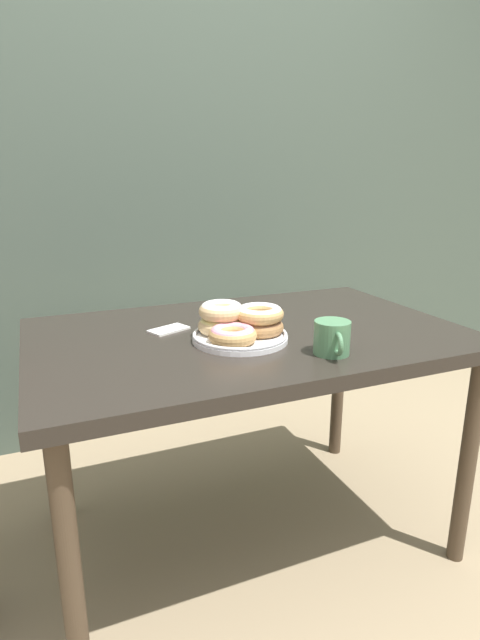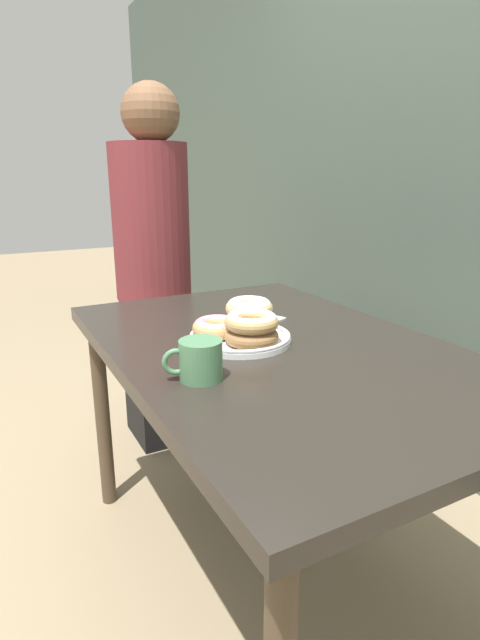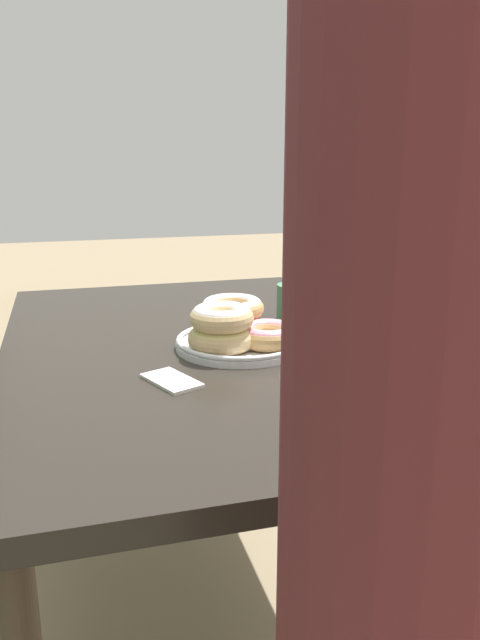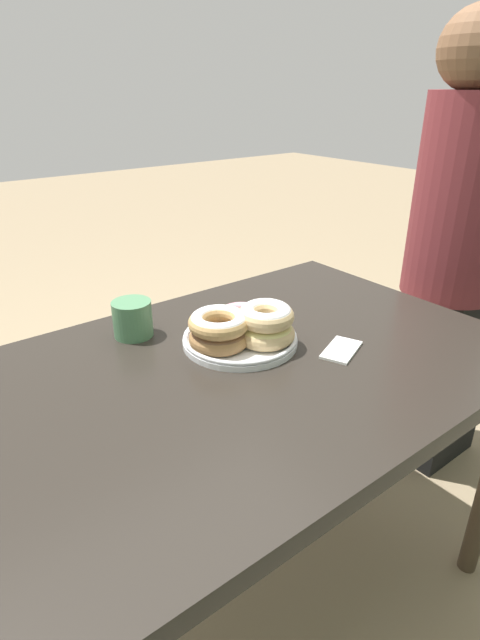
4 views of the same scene
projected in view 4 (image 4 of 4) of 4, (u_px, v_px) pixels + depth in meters
The scene contains 6 objects.
ground_plane at pixel (195, 536), 1.55m from camera, with size 14.00×14.00×0.00m, color #937F60.
dining_table at pixel (240, 392), 1.11m from camera, with size 1.26×0.81×0.72m.
donut_plate at pixel (242, 328), 1.14m from camera, with size 0.28×0.27×0.10m.
coffee_mug at pixel (132, 318), 1.18m from camera, with size 0.09×0.13×0.09m.
person_figure at pixel (456, 262), 1.58m from camera, with size 0.38×0.30×1.46m.
napkin at pixel (341, 350), 1.13m from camera, with size 0.13×0.10×0.01m.
Camera 4 is at (0.57, 0.97, 1.27)m, focal length 28.00 mm.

